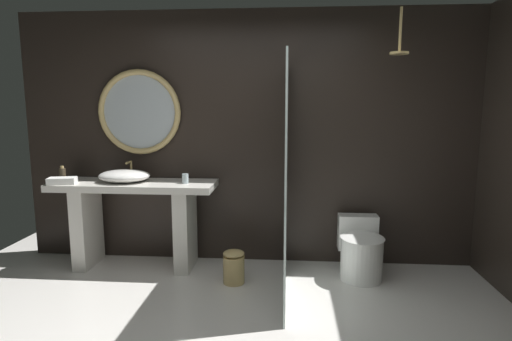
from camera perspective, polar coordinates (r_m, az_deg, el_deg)
name	(u,v)px	position (r m, az deg, el deg)	size (l,w,h in m)	color
back_wall_panel	(250,139)	(4.40, -0.86, 4.31)	(4.80, 0.10, 2.60)	black
vanity_counter	(135,213)	(4.46, -16.12, -5.55)	(1.64, 0.52, 0.89)	silver
vessel_sink	(124,176)	(4.42, -17.47, -0.69)	(0.51, 0.42, 0.19)	white
tumbler_cup	(185,179)	(4.20, -9.60, -1.09)	(0.06, 0.06, 0.10)	silver
soap_dispenser	(62,175)	(4.65, -24.82, -0.51)	(0.06, 0.06, 0.16)	#3D3323
round_wall_mirror	(139,112)	(4.55, -15.59, 7.65)	(0.88, 0.06, 0.88)	tan
shower_glass_panel	(286,178)	(3.67, 4.14, -1.02)	(0.02, 1.40, 2.04)	silver
rain_shower_head	(400,46)	(4.06, 18.93, 15.68)	(0.17, 0.17, 0.40)	tan
toilet	(360,251)	(4.25, 14.02, -10.57)	(0.42, 0.59, 0.56)	white
waste_bin	(234,266)	(4.02, -3.04, -12.90)	(0.20, 0.20, 0.32)	tan
folded_hand_towel	(62,181)	(4.52, -24.87, -1.28)	(0.26, 0.15, 0.06)	white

